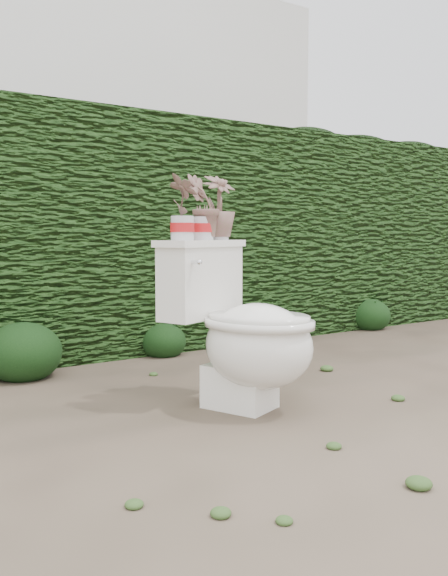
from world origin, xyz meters
TOP-DOWN VIEW (x-y plane):
  - ground at (0.00, 0.00)m, footprint 60.00×60.00m
  - hedge at (0.00, 1.60)m, footprint 8.00×1.00m
  - toilet at (0.19, -0.21)m, footprint 0.67×0.80m
  - potted_plant_left at (-0.03, -0.04)m, footprint 0.12×0.16m
  - potted_plant_center at (0.11, 0.01)m, footprint 0.19×0.16m
  - potted_plant_right at (0.24, 0.06)m, footprint 0.19×0.19m
  - liriope_clump_2 at (-0.47, 0.97)m, footprint 0.43×0.43m
  - liriope_clump_3 at (0.49, 1.10)m, footprint 0.30×0.30m
  - liriope_clump_4 at (1.35, 1.10)m, footprint 0.37×0.37m
  - liriope_clump_5 at (2.50, 1.11)m, footprint 0.36×0.36m

SIDE VIEW (x-z plane):
  - ground at x=0.00m, z-range 0.00..0.00m
  - liriope_clump_3 at x=0.49m, z-range 0.00..0.24m
  - liriope_clump_5 at x=2.50m, z-range 0.00..0.29m
  - liriope_clump_4 at x=1.35m, z-range 0.00..0.29m
  - liriope_clump_2 at x=-0.47m, z-range 0.00..0.34m
  - toilet at x=0.19m, z-range -0.03..0.74m
  - hedge at x=0.00m, z-range 0.00..1.60m
  - potted_plant_left at x=-0.03m, z-range 0.78..1.06m
  - potted_plant_center at x=0.11m, z-range 0.78..1.07m
  - potted_plant_right at x=0.24m, z-range 0.78..1.08m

